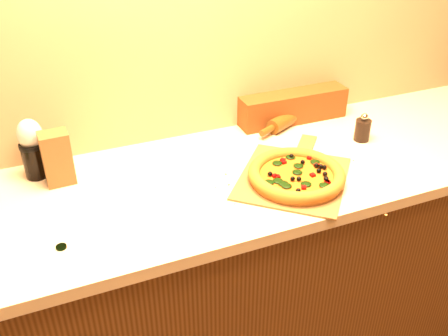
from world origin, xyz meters
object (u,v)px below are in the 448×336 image
rolling_pin (294,115)px  dark_jar (34,160)px  pizza (296,175)px  wine_glass (30,136)px  pepper_grinder (363,129)px  pizza_peel (294,176)px

rolling_pin → dark_jar: dark_jar is taller
pizza → wine_glass: wine_glass is taller
pepper_grinder → rolling_pin: pepper_grinder is taller
pepper_grinder → dark_jar: (-1.14, 0.20, 0.02)m
dark_jar → pizza_peel: bearing=-23.1°
rolling_pin → wine_glass: 0.99m
dark_jar → pepper_grinder: bearing=-10.0°
pizza → pepper_grinder: (0.37, 0.16, 0.02)m
pizza_peel → wine_glass: bearing=-162.6°
pepper_grinder → dark_jar: size_ratio=0.89×
pepper_grinder → pizza_peel: bearing=-160.2°
wine_glass → pizza: bearing=-25.9°
pizza_peel → pepper_grinder: size_ratio=4.65×
pepper_grinder → wine_glass: 1.16m
wine_glass → dark_jar: (-0.00, -0.01, -0.08)m
pizza → wine_glass: 0.86m
pizza_peel → rolling_pin: (0.20, 0.36, 0.03)m
pepper_grinder → wine_glass: size_ratio=0.54×
pizza_peel → dark_jar: bearing=-161.9°
pizza_peel → pepper_grinder: bearing=61.0°
pizza → rolling_pin: rolling_pin is taller
pizza_peel → wine_glass: 0.86m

